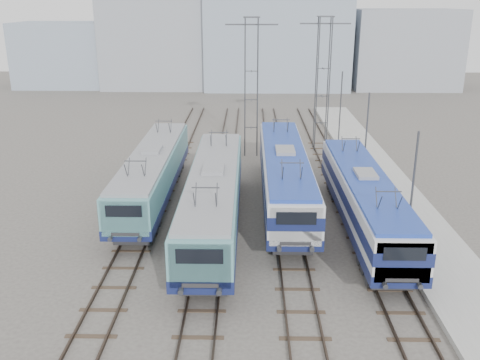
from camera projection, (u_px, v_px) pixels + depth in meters
name	position (u px, v px, depth m)	size (l,w,h in m)	color
ground	(251.00, 270.00, 28.00)	(160.00, 160.00, 0.00)	#514C47
platform	(405.00, 211.00, 35.35)	(4.00, 70.00, 0.30)	#9E9E99
locomotive_far_left	(153.00, 172.00, 36.57)	(2.82, 17.83, 3.36)	#141C4B
locomotive_center_left	(214.00, 196.00, 31.78)	(2.98, 18.85, 3.55)	#141C4B
locomotive_center_right	(285.00, 173.00, 35.76)	(2.97, 18.76, 3.53)	#141C4B
locomotive_far_right	(364.00, 197.00, 31.83)	(2.77, 17.50, 3.29)	#141C4B
catenary_tower_west	(251.00, 81.00, 46.69)	(4.50, 1.20, 12.00)	#3F4247
catenary_tower_east	(323.00, 78.00, 48.48)	(4.50, 1.20, 12.00)	#3F4247
mast_front	(412.00, 195.00, 28.62)	(0.12, 0.12, 7.00)	#3F4247
mast_mid	(366.00, 139.00, 39.98)	(0.12, 0.12, 7.00)	#3F4247
mast_rear	(340.00, 108.00, 51.34)	(0.12, 0.12, 7.00)	#3F4247
building_west	(163.00, 42.00, 84.69)	(18.00, 12.00, 14.00)	#8C929C
building_center	(276.00, 29.00, 83.74)	(22.00, 14.00, 18.00)	#8897A8
building_east	(403.00, 49.00, 84.36)	(16.00, 12.00, 12.00)	#8C929C
building_far_west	(64.00, 55.00, 85.60)	(14.00, 10.00, 10.00)	#8897A8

